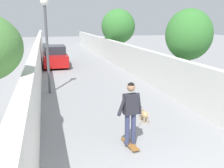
# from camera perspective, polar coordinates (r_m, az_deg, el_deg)

# --- Properties ---
(ground_plane) EXTENTS (80.00, 80.00, 0.00)m
(ground_plane) POSITION_cam_1_polar(r_m,az_deg,el_deg) (17.84, -6.67, 3.33)
(ground_plane) COLOR gray
(wall_left) EXTENTS (48.00, 0.30, 2.04)m
(wall_left) POSITION_cam_1_polar(r_m,az_deg,el_deg) (15.53, -16.49, 5.07)
(wall_left) COLOR silver
(wall_left) RESTS_ON ground
(fence_right) EXTENTS (48.00, 0.30, 1.77)m
(fence_right) POSITION_cam_1_polar(r_m,az_deg,el_deg) (16.47, 4.50, 5.60)
(fence_right) COLOR silver
(fence_right) RESTS_ON ground
(tree_right_near) EXTENTS (3.04, 3.04, 4.39)m
(tree_right_near) POSITION_cam_1_polar(r_m,az_deg,el_deg) (23.30, 1.42, 12.94)
(tree_right_near) COLOR #473523
(tree_right_near) RESTS_ON ground
(tree_right_far) EXTENTS (2.23, 2.23, 3.90)m
(tree_right_far) POSITION_cam_1_polar(r_m,az_deg,el_deg) (12.78, 17.06, 10.56)
(tree_right_far) COLOR brown
(tree_right_far) RESTS_ON ground
(lamp_post) EXTENTS (0.36, 0.36, 4.31)m
(lamp_post) POSITION_cam_1_polar(r_m,az_deg,el_deg) (11.78, -14.76, 11.94)
(lamp_post) COLOR #4C4C51
(lamp_post) RESTS_ON ground
(skateboard) EXTENTS (0.82, 0.28, 0.08)m
(skateboard) POSITION_cam_1_polar(r_m,az_deg,el_deg) (7.00, 4.10, -13.45)
(skateboard) COLOR brown
(skateboard) RESTS_ON ground
(person_skateboarder) EXTENTS (0.26, 0.72, 1.70)m
(person_skateboarder) POSITION_cam_1_polar(r_m,az_deg,el_deg) (6.59, 4.26, -5.57)
(person_skateboarder) COLOR #333859
(person_skateboarder) RESTS_ON skateboard
(dog) EXTENTS (1.88, 1.15, 1.06)m
(dog) POSITION_cam_1_polar(r_m,az_deg,el_deg) (8.57, 7.14, -6.70)
(dog) COLOR tan
(dog) RESTS_ON ground
(car_near) EXTENTS (4.15, 1.80, 1.54)m
(car_near) POSITION_cam_1_polar(r_m,az_deg,el_deg) (19.50, -12.81, 6.11)
(car_near) COLOR #B71414
(car_near) RESTS_ON ground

